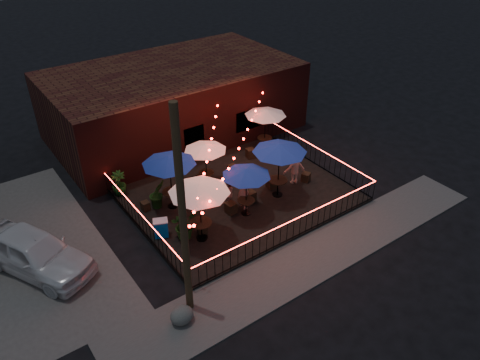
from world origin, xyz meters
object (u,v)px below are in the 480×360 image
object	(u,v)px
cafe_table_0	(199,189)
cooler	(161,228)
cafe_table_2	(246,173)
cafe_table_5	(266,113)
cafe_table_1	(169,161)
boulder	(182,315)
cafe_table_4	(280,149)
utility_pole	(183,219)
cafe_table_3	(205,148)

from	to	relation	value
cafe_table_0	cooler	size ratio (longest dim) A/B	3.47
cafe_table_2	cooler	world-z (taller)	cafe_table_2
cafe_table_2	cafe_table_5	world-z (taller)	cafe_table_5
cafe_table_1	cafe_table_5	distance (m)	7.01
boulder	cafe_table_5	bearing A→B (deg)	38.75
cafe_table_4	boulder	distance (m)	8.81
cafe_table_2	cafe_table_4	world-z (taller)	cafe_table_4
utility_pole	cafe_table_3	world-z (taller)	utility_pole
cafe_table_2	cooler	xyz separation A→B (m)	(-3.87, 0.82, -1.77)
cooler	boulder	world-z (taller)	cooler
cafe_table_0	boulder	size ratio (longest dim) A/B	3.25
cafe_table_4	cafe_table_3	bearing A→B (deg)	129.75
cafe_table_2	utility_pole	bearing A→B (deg)	-146.46
cafe_table_2	cafe_table_5	xyz separation A→B (m)	(4.34, 4.19, 0.10)
utility_pole	cafe_table_3	bearing A→B (deg)	53.42
cooler	cafe_table_2	bearing A→B (deg)	11.77
utility_pole	cafe_table_5	xyz separation A→B (m)	(9.19, 7.40, -1.57)
cafe_table_1	cafe_table_5	world-z (taller)	cafe_table_1
cafe_table_4	utility_pole	bearing A→B (deg)	-153.09
cafe_table_5	cooler	xyz separation A→B (m)	(-8.22, -3.37, -1.87)
cafe_table_2	cooler	size ratio (longest dim) A/B	2.99
cafe_table_0	cafe_table_2	distance (m)	2.61
cafe_table_3	utility_pole	bearing A→B (deg)	-126.58
cafe_table_4	cafe_table_5	size ratio (longest dim) A/B	1.16
cafe_table_5	boulder	xyz separation A→B (m)	(-9.75, -7.82, -2.09)
cafe_table_1	cafe_table_4	distance (m)	5.02
cafe_table_1	cafe_table_2	xyz separation A→B (m)	(2.44, -2.44, -0.27)
utility_pole	cafe_table_3	distance (m)	8.02
cafe_table_0	cafe_table_4	world-z (taller)	cafe_table_4
utility_pole	cafe_table_2	world-z (taller)	utility_pole
cafe_table_2	cooler	bearing A→B (deg)	167.98
utility_pole	cafe_table_4	distance (m)	7.91
cafe_table_3	cafe_table_4	distance (m)	3.61
cafe_table_0	cafe_table_5	size ratio (longest dim) A/B	1.13
cafe_table_0	cafe_table_2	xyz separation A→B (m)	(2.57, 0.33, -0.36)
cafe_table_0	boulder	distance (m)	4.95
utility_pole	cafe_table_1	bearing A→B (deg)	66.95
cafe_table_0	cafe_table_3	size ratio (longest dim) A/B	1.11
cafe_table_1	cafe_table_3	xyz separation A→B (m)	(2.26, 0.64, -0.36)
cafe_table_5	cooler	world-z (taller)	cafe_table_5
cafe_table_1	cafe_table_3	bearing A→B (deg)	15.79
utility_pole	cafe_table_4	bearing A→B (deg)	26.91
cafe_table_5	cafe_table_3	bearing A→B (deg)	-166.14
cafe_table_1	cafe_table_5	size ratio (longest dim) A/B	1.09
cafe_table_4	cooler	xyz separation A→B (m)	(-5.98, 0.50, -2.13)
cafe_table_0	cafe_table_4	bearing A→B (deg)	7.91
cafe_table_4	boulder	bearing A→B (deg)	-152.25
cafe_table_3	cafe_table_4	size ratio (longest dim) A/B	0.88
cafe_table_3	cafe_table_4	bearing A→B (deg)	-50.25
cafe_table_1	cafe_table_3	size ratio (longest dim) A/B	1.07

